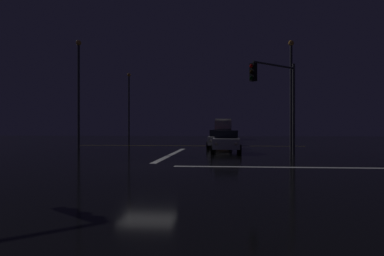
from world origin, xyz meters
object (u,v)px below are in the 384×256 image
traffic_signal_ne (277,90)px  streetlamp_right_near (291,86)px  sedan_silver (219,139)px  sedan_red (225,135)px  streetlamp_left_far (129,102)px  sedan_orange (222,137)px  box_truck (223,128)px  streetlamp_left_near (79,86)px  sedan_white (226,141)px  sedan_black (224,136)px

traffic_signal_ne → streetlamp_right_near: bearing=73.3°
sedan_silver → traffic_signal_ne: size_ratio=0.73×
sedan_silver → sedan_red: same height
streetlamp_left_far → sedan_orange: bearing=-34.1°
box_truck → streetlamp_left_far: bearing=-134.9°
streetlamp_left_near → streetlamp_left_far: bearing=90.0°
streetlamp_left_near → streetlamp_right_near: bearing=0.0°
sedan_orange → traffic_signal_ne: 15.26m
sedan_orange → box_truck: box_truck is taller
sedan_white → sedan_black: size_ratio=1.00×
sedan_black → sedan_red: (-0.03, 6.61, 0.00)m
sedan_orange → streetlamp_right_near: streetlamp_right_near is taller
sedan_orange → sedan_black: (0.20, 6.53, 0.00)m
streetlamp_left_far → streetlamp_right_near: bearing=-42.7°
streetlamp_left_far → streetlamp_right_near: 23.58m
sedan_red → streetlamp_right_near: streetlamp_right_near is taller
traffic_signal_ne → streetlamp_left_far: (-15.39, 22.43, 0.88)m
sedan_red → streetlamp_left_far: size_ratio=0.50×
sedan_silver → streetlamp_left_near: bearing=-171.1°
sedan_red → streetlamp_left_far: streetlamp_left_far is taller
box_truck → streetlamp_left_far: streetlamp_left_far is taller
streetlamp_left_far → sedan_white: bearing=-58.0°
sedan_black → box_truck: size_ratio=0.52×
sedan_white → box_truck: bearing=91.0°
sedan_white → box_truck: size_ratio=0.52×
sedan_white → streetlamp_right_near: streetlamp_right_near is taller
sedan_white → streetlamp_right_near: bearing=35.1°
sedan_orange → box_truck: 19.74m
box_truck → streetlamp_right_near: streetlamp_right_near is taller
sedan_orange → streetlamp_left_near: (-11.77, -8.02, 4.40)m
sedan_white → sedan_orange: bearing=92.3°
sedan_silver → streetlamp_left_near: size_ratio=0.48×
sedan_silver → sedan_black: size_ratio=1.00×
sedan_white → box_truck: box_truck is taller
box_truck → streetlamp_left_far: (-11.70, -11.74, 3.27)m
sedan_silver → streetlamp_left_near: (-11.64, -1.82, 4.40)m
sedan_red → streetlamp_left_near: bearing=-119.4°
sedan_white → traffic_signal_ne: (3.16, -2.85, 3.29)m
sedan_orange → traffic_signal_ne: size_ratio=0.73×
streetlamp_left_far → box_truck: bearing=45.1°
sedan_silver → streetlamp_left_near: 12.58m
sedan_black → streetlamp_left_far: size_ratio=0.50×
sedan_orange → streetlamp_left_far: size_ratio=0.50×
sedan_red → streetlamp_right_near: size_ratio=0.50×
streetlamp_left_near → streetlamp_left_far: size_ratio=1.05×
sedan_red → traffic_signal_ne: traffic_signal_ne is taller
sedan_silver → box_truck: bearing=89.9°
sedan_orange → streetlamp_left_near: size_ratio=0.48×
sedan_red → streetlamp_left_far: (-11.93, -5.16, 4.18)m
sedan_silver → streetlamp_right_near: streetlamp_right_near is taller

